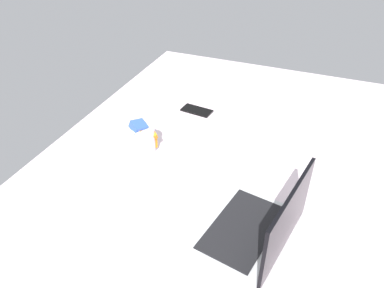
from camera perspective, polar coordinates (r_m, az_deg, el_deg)
The scene contains 4 objects.
bed_mattress at distance 151.59cm, azimuth 5.84°, elevation -4.60°, with size 180.00×140.00×18.00cm, color silver.
laptop at distance 113.60cm, azimuth 9.93°, elevation -12.53°, with size 36.65×28.65×23.00cm.
snack_cup at distance 145.93cm, azimuth -7.33°, elevation 0.94°, with size 9.61×10.46×14.37cm.
cell_phone at distance 174.04cm, azimuth 0.73°, elevation 5.12°, with size 6.80×14.00×0.80cm, color black.
Camera 1 is at (113.24, 29.31, 105.41)cm, focal length 35.10 mm.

